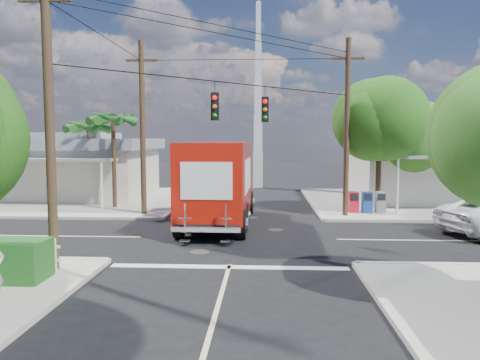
{
  "coord_description": "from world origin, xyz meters",
  "views": [
    {
      "loc": [
        1.14,
        -18.65,
        4.02
      ],
      "look_at": [
        0.0,
        2.0,
        2.2
      ],
      "focal_mm": 35.0,
      "sensor_mm": 36.0,
      "label": 1
    }
  ],
  "objects": [
    {
      "name": "palm_nw_front",
      "position": [
        -7.5,
        7.5,
        5.04
      ],
      "size": [
        3.01,
        3.08,
        5.59
      ],
      "color": "#422D1C",
      "rests_on": "sidewalk_nw"
    },
    {
      "name": "vending_boxes",
      "position": [
        6.5,
        6.2,
        0.69
      ],
      "size": [
        1.9,
        0.5,
        1.1
      ],
      "color": "red",
      "rests_on": "sidewalk_ne"
    },
    {
      "name": "tree_ne_front",
      "position": [
        7.21,
        6.76,
        4.77
      ],
      "size": [
        4.21,
        4.14,
        6.66
      ],
      "color": "#422D1C",
      "rests_on": "sidewalk_ne"
    },
    {
      "name": "tree_ne_back",
      "position": [
        9.81,
        8.96,
        4.19
      ],
      "size": [
        3.77,
        3.66,
        5.82
      ],
      "color": "#422D1C",
      "rests_on": "sidewalk_ne"
    },
    {
      "name": "ground",
      "position": [
        0.0,
        0.0,
        0.0
      ],
      "size": [
        120.0,
        120.0,
        0.0
      ],
      "primitive_type": "plane",
      "color": "black",
      "rests_on": "ground"
    },
    {
      "name": "utility_poles",
      "position": [
        -1.58,
        1.6,
        4.67
      ],
      "size": [
        12.0,
        10.68,
        9.0
      ],
      "color": "#473321",
      "rests_on": "ground"
    },
    {
      "name": "palm_nw_back",
      "position": [
        -9.5,
        9.0,
        4.67
      ],
      "size": [
        3.01,
        3.08,
        5.19
      ],
      "color": "#422D1C",
      "rests_on": "sidewalk_nw"
    },
    {
      "name": "delivery_truck",
      "position": [
        -1.04,
        2.93,
        1.97
      ],
      "size": [
        3.02,
        9.02,
        3.87
      ],
      "color": "black",
      "rests_on": "ground"
    },
    {
      "name": "sidewalk_ne",
      "position": [
        10.88,
        10.88,
        0.07
      ],
      "size": [
        14.12,
        14.12,
        0.14
      ],
      "color": "#A5A095",
      "rests_on": "ground"
    },
    {
      "name": "building_nw",
      "position": [
        -12.0,
        12.46,
        2.22
      ],
      "size": [
        10.8,
        10.2,
        4.3
      ],
      "color": "beige",
      "rests_on": "sidewalk_nw"
    },
    {
      "name": "road_markings",
      "position": [
        0.0,
        -1.47,
        0.01
      ],
      "size": [
        32.0,
        32.0,
        0.01
      ],
      "color": "beige",
      "rests_on": "ground"
    },
    {
      "name": "building_ne",
      "position": [
        12.5,
        11.97,
        2.32
      ],
      "size": [
        11.8,
        10.2,
        4.5
      ],
      "color": "beige",
      "rests_on": "sidewalk_ne"
    },
    {
      "name": "radio_tower",
      "position": [
        0.5,
        20.0,
        5.64
      ],
      "size": [
        0.8,
        0.8,
        17.0
      ],
      "color": "silver",
      "rests_on": "ground"
    },
    {
      "name": "sidewalk_nw",
      "position": [
        -10.88,
        10.88,
        0.07
      ],
      "size": [
        14.12,
        14.12,
        0.14
      ],
      "color": "#A5A095",
      "rests_on": "ground"
    }
  ]
}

